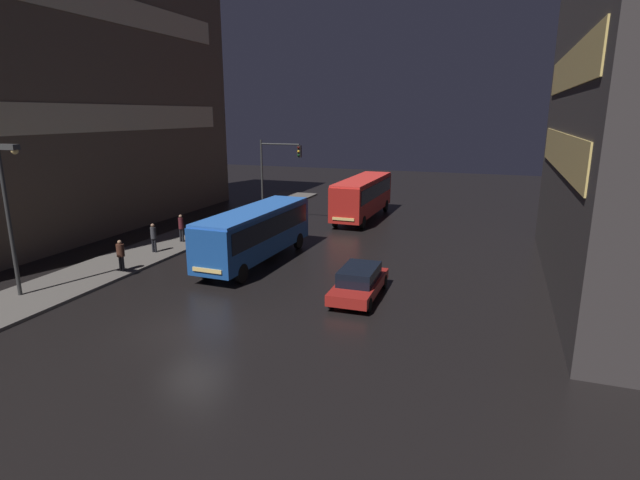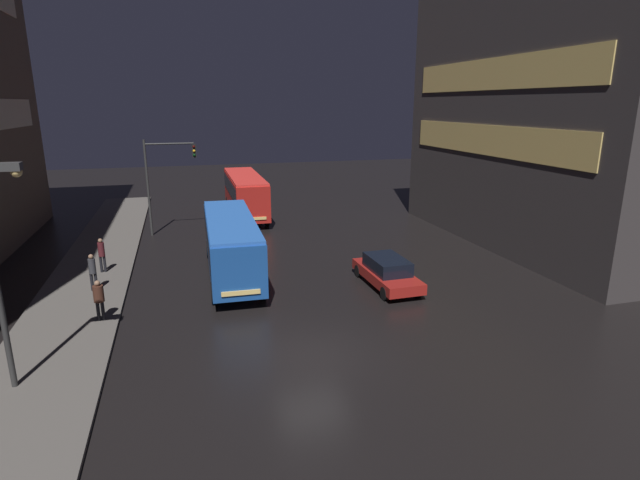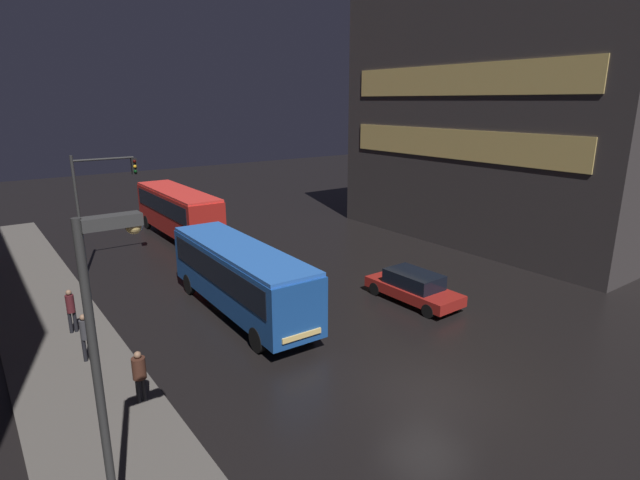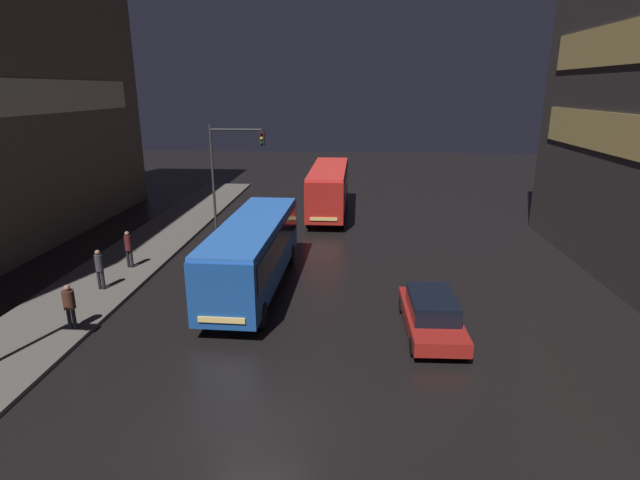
{
  "view_description": "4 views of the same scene",
  "coord_description": "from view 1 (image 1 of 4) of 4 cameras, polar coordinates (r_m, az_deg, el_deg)",
  "views": [
    {
      "loc": [
        11.15,
        -15.74,
        8.42
      ],
      "look_at": [
        1.62,
        10.83,
        1.27
      ],
      "focal_mm": 28.0,
      "sensor_mm": 36.0,
      "label": 1
    },
    {
      "loc": [
        -4.11,
        -15.74,
        8.76
      ],
      "look_at": [
        2.69,
        8.52,
        1.86
      ],
      "focal_mm": 28.0,
      "sensor_mm": 36.0,
      "label": 2
    },
    {
      "loc": [
        -11.25,
        -9.41,
        9.23
      ],
      "look_at": [
        2.73,
        9.7,
        2.61
      ],
      "focal_mm": 28.0,
      "sensor_mm": 36.0,
      "label": 3
    },
    {
      "loc": [
        2.43,
        -10.91,
        8.56
      ],
      "look_at": [
        0.89,
        12.14,
        1.53
      ],
      "focal_mm": 28.0,
      "sensor_mm": 36.0,
      "label": 4
    }
  ],
  "objects": [
    {
      "name": "bus_near",
      "position": [
        29.06,
        -7.37,
        1.19
      ],
      "size": [
        2.71,
        10.14,
        3.13
      ],
      "rotation": [
        0.0,
        0.0,
        3.11
      ],
      "color": "#194793",
      "rests_on": "ground"
    },
    {
      "name": "building_left_tower",
      "position": [
        41.41,
        -28.82,
        16.34
      ],
      "size": [
        10.07,
        31.29,
        22.32
      ],
      "color": "brown",
      "rests_on": "ground"
    },
    {
      "name": "traffic_light_main",
      "position": [
        38.95,
        -5.18,
        8.22
      ],
      "size": [
        3.39,
        0.35,
        6.49
      ],
      "color": "#2D2D2D",
      "rests_on": "ground"
    },
    {
      "name": "bus_far",
      "position": [
        41.23,
        4.9,
        5.29
      ],
      "size": [
        2.55,
        10.41,
        3.33
      ],
      "rotation": [
        0.0,
        0.0,
        3.13
      ],
      "color": "#AD1E19",
      "rests_on": "ground"
    },
    {
      "name": "street_lamp_sidewalk",
      "position": [
        26.3,
        -31.99,
        4.28
      ],
      "size": [
        1.25,
        0.36,
        7.03
      ],
      "color": "#2D2D2D",
      "rests_on": "sidewalk_left"
    },
    {
      "name": "car_taxi",
      "position": [
        23.61,
        4.51,
        -4.77
      ],
      "size": [
        1.99,
        4.81,
        1.47
      ],
      "rotation": [
        0.0,
        0.0,
        3.16
      ],
      "color": "maroon",
      "rests_on": "ground"
    },
    {
      "name": "pedestrian_mid",
      "position": [
        28.87,
        -21.84,
        -1.32
      ],
      "size": [
        0.59,
        0.59,
        1.73
      ],
      "rotation": [
        0.0,
        0.0,
        5.59
      ],
      "color": "black",
      "rests_on": "sidewalk_left"
    },
    {
      "name": "sidewalk_left",
      "position": [
        33.74,
        -17.73,
        -0.79
      ],
      "size": [
        4.0,
        48.0,
        0.15
      ],
      "color": "#56514C",
      "rests_on": "ground"
    },
    {
      "name": "ground_plane",
      "position": [
        21.05,
        -14.47,
        -9.85
      ],
      "size": [
        120.0,
        120.0,
        0.0
      ],
      "primitive_type": "plane",
      "color": "black"
    },
    {
      "name": "pedestrian_near",
      "position": [
        32.13,
        -18.51,
        0.46
      ],
      "size": [
        0.41,
        0.41,
        1.8
      ],
      "rotation": [
        0.0,
        0.0,
        1.9
      ],
      "color": "black",
      "rests_on": "sidewalk_left"
    },
    {
      "name": "pedestrian_far",
      "position": [
        34.27,
        -15.59,
        1.54
      ],
      "size": [
        0.42,
        0.42,
        1.83
      ],
      "rotation": [
        0.0,
        0.0,
        3.5
      ],
      "color": "black",
      "rests_on": "sidewalk_left"
    }
  ]
}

